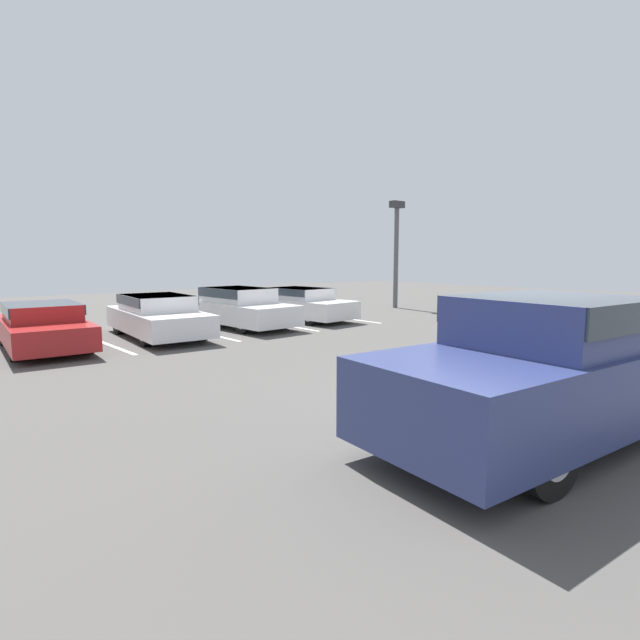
{
  "coord_description": "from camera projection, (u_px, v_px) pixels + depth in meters",
  "views": [
    {
      "loc": [
        -6.97,
        -3.52,
        2.33
      ],
      "look_at": [
        -0.03,
        4.37,
        1.0
      ],
      "focal_mm": 28.0,
      "sensor_mm": 36.0,
      "label": 1
    }
  ],
  "objects": [
    {
      "name": "ground_plane",
      "position": [
        513.0,
        413.0,
        7.49
      ],
      "size": [
        60.0,
        60.0,
        0.0
      ],
      "primitive_type": "plane",
      "color": "#4C4947"
    },
    {
      "name": "stall_stripe_b",
      "position": [
        103.0,
        342.0,
        13.68
      ],
      "size": [
        0.12,
        4.72,
        0.01
      ],
      "primitive_type": "cube",
      "color": "white",
      "rests_on": "ground_plane"
    },
    {
      "name": "stall_stripe_c",
      "position": [
        200.0,
        332.0,
        15.59
      ],
      "size": [
        0.12,
        4.72,
        0.01
      ],
      "primitive_type": "cube",
      "color": "white",
      "rests_on": "ground_plane"
    },
    {
      "name": "stall_stripe_d",
      "position": [
        275.0,
        324.0,
        17.51
      ],
      "size": [
        0.12,
        4.72,
        0.01
      ],
      "primitive_type": "cube",
      "color": "white",
      "rests_on": "ground_plane"
    },
    {
      "name": "stall_stripe_e",
      "position": [
        336.0,
        317.0,
        19.42
      ],
      "size": [
        0.12,
        4.72,
        0.01
      ],
      "primitive_type": "cube",
      "color": "white",
      "rests_on": "ground_plane"
    },
    {
      "name": "pickup_truck",
      "position": [
        562.0,
        366.0,
        6.47
      ],
      "size": [
        5.97,
        2.71,
        1.84
      ],
      "rotation": [
        0.0,
        0.0,
        -0.12
      ],
      "color": "navy",
      "rests_on": "ground_plane"
    },
    {
      "name": "parked_sedan_a",
      "position": [
        43.0,
        325.0,
        12.63
      ],
      "size": [
        2.15,
        4.54,
        1.17
      ],
      "rotation": [
        0.0,
        0.0,
        -1.66
      ],
      "color": "maroon",
      "rests_on": "ground_plane"
    },
    {
      "name": "parked_sedan_b",
      "position": [
        158.0,
        315.0,
        14.52
      ],
      "size": [
        2.23,
        4.7,
        1.23
      ],
      "rotation": [
        0.0,
        0.0,
        -1.67
      ],
      "color": "silver",
      "rests_on": "ground_plane"
    },
    {
      "name": "parked_sedan_c",
      "position": [
        239.0,
        306.0,
        16.69
      ],
      "size": [
        1.89,
        4.66,
        1.31
      ],
      "rotation": [
        0.0,
        0.0,
        -1.55
      ],
      "color": "silver",
      "rests_on": "ground_plane"
    },
    {
      "name": "parked_sedan_d",
      "position": [
        300.0,
        303.0,
        18.49
      ],
      "size": [
        2.07,
        4.44,
        1.2
      ],
      "rotation": [
        0.0,
        0.0,
        -1.5
      ],
      "color": "silver",
      "rests_on": "ground_plane"
    },
    {
      "name": "light_post",
      "position": [
        396.0,
        244.0,
        22.79
      ],
      "size": [
        0.7,
        0.36,
        4.85
      ],
      "color": "#515156",
      "rests_on": "ground_plane"
    },
    {
      "name": "wheel_stop_curb",
      "position": [
        166.0,
        320.0,
        17.89
      ],
      "size": [
        1.94,
        0.2,
        0.14
      ],
      "primitive_type": "cube",
      "color": "#B7B2A8",
      "rests_on": "ground_plane"
    }
  ]
}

